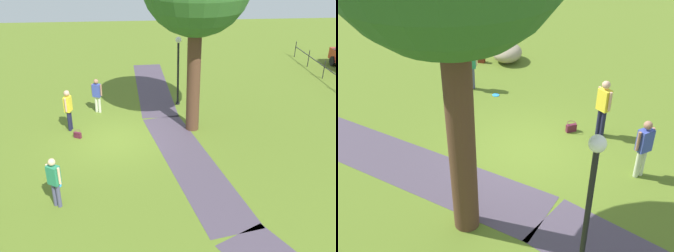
{
  "view_description": "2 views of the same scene",
  "coord_description": "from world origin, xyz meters",
  "views": [
    {
      "loc": [
        13.99,
        0.9,
        7.54
      ],
      "look_at": [
        1.17,
        1.91,
        1.14
      ],
      "focal_mm": 41.51,
      "sensor_mm": 36.0,
      "label": 1
    },
    {
      "loc": [
        -5.79,
        7.32,
        6.48
      ],
      "look_at": [
        -0.05,
        0.96,
        1.27
      ],
      "focal_mm": 42.53,
      "sensor_mm": 36.0,
      "label": 2
    }
  ],
  "objects": [
    {
      "name": "footpath_segment_mid",
      "position": [
        1.9,
        2.67,
        0.0
      ],
      "size": [
        8.18,
        3.34,
        0.01
      ],
      "color": "#483D4C",
      "rests_on": "ground"
    },
    {
      "name": "frisbee_on_grass",
      "position": [
        3.06,
        -1.93,
        0.01
      ],
      "size": [
        0.25,
        0.25,
        0.02
      ],
      "color": "#2A96E7",
      "rests_on": "ground"
    },
    {
      "name": "backpack_by_boulder",
      "position": [
        5.64,
        -3.79,
        0.19
      ],
      "size": [
        0.34,
        0.34,
        0.4
      ],
      "color": "maroon",
      "rests_on": "ground"
    },
    {
      "name": "passerby_on_path",
      "position": [
        4.12,
        -1.73,
        0.98
      ],
      "size": [
        0.39,
        0.45,
        1.68
      ],
      "color": "#4C4C6B",
      "rests_on": "ground"
    },
    {
      "name": "lamp_post",
      "position": [
        -3.51,
        2.76,
        2.06
      ],
      "size": [
        0.28,
        0.28,
        3.32
      ],
      "color": "black",
      "rests_on": "ground"
    },
    {
      "name": "lawn_boulder",
      "position": [
        4.93,
        -4.62,
        0.39
      ],
      "size": [
        1.87,
        1.94,
        0.77
      ],
      "color": "tan",
      "rests_on": "ground"
    },
    {
      "name": "ground_plane",
      "position": [
        0.0,
        0.0,
        0.0
      ],
      "size": [
        48.0,
        48.0,
        0.0
      ],
      "primitive_type": "plane",
      "color": "#556C21"
    },
    {
      "name": "man_near_boulder",
      "position": [
        -2.85,
        -1.06,
        0.94
      ],
      "size": [
        0.35,
        0.49,
        1.63
      ],
      "color": "beige",
      "rests_on": "ground"
    },
    {
      "name": "handbag_on_grass",
      "position": [
        -0.33,
        -1.69,
        0.14
      ],
      "size": [
        0.37,
        0.37,
        0.31
      ],
      "color": "#5C1C30",
      "rests_on": "ground"
    },
    {
      "name": "woman_with_handbag",
      "position": [
        -1.09,
        -2.08,
        1.05
      ],
      "size": [
        0.51,
        0.32,
        1.8
      ],
      "color": "#1A1A37",
      "rests_on": "ground"
    }
  ]
}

